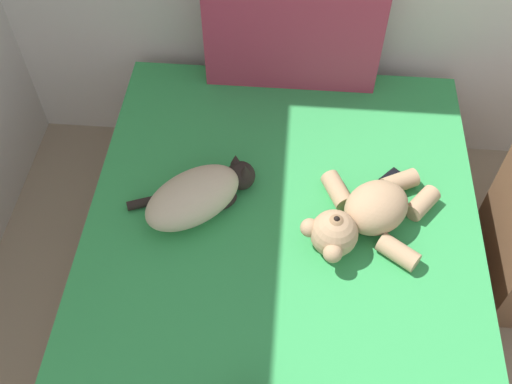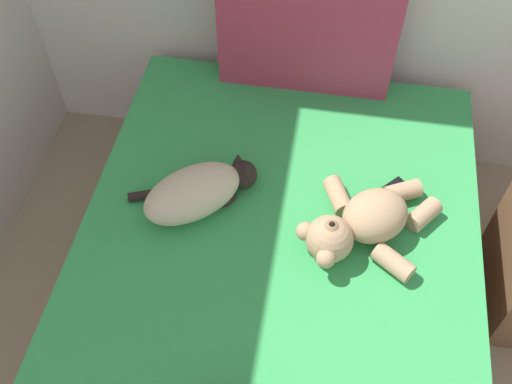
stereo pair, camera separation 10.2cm
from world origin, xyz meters
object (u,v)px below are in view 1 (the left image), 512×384
at_px(patterned_cushion, 293,27).
at_px(teddy_bear, 364,216).
at_px(cell_phone, 388,185).
at_px(bed, 277,308).
at_px(cat, 198,195).

distance_m(patterned_cushion, teddy_bear, 0.78).
relative_size(teddy_bear, cell_phone, 2.96).
distance_m(bed, cell_phone, 0.57).
xyz_separation_m(patterned_cushion, cell_phone, (0.36, -0.52, -0.24)).
xyz_separation_m(teddy_bear, cell_phone, (0.10, 0.19, -0.06)).
bearing_deg(teddy_bear, cell_phone, 62.69).
bearing_deg(patterned_cushion, cat, -112.14).
height_order(cat, teddy_bear, teddy_bear).
xyz_separation_m(cat, teddy_bear, (0.54, -0.04, -0.00)).
relative_size(patterned_cushion, cat, 1.55).
bearing_deg(cat, patterned_cushion, 67.86).
xyz_separation_m(bed, cat, (-0.28, 0.22, 0.33)).
relative_size(patterned_cushion, cell_phone, 4.19).
height_order(patterned_cushion, teddy_bear, patterned_cushion).
bearing_deg(cell_phone, bed, -134.07).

